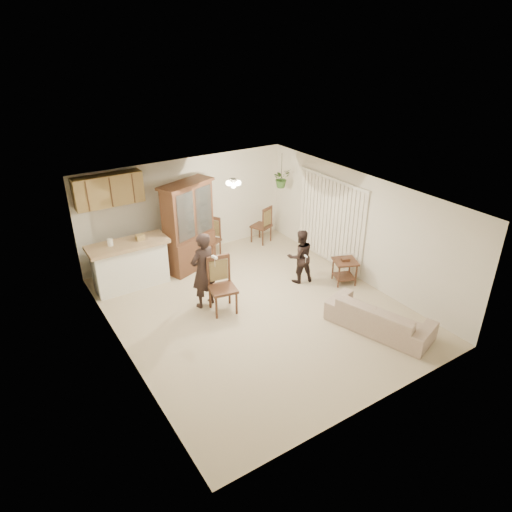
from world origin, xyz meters
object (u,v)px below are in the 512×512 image
chair_hutch_right (261,232)px  chair_bar (223,297)px  china_hutch (189,227)px  sofa (380,314)px  child (300,255)px  adult (203,267)px  side_table (344,271)px  chair_hutch_left (210,247)px

chair_hutch_right → chair_bar: bearing=22.7°
china_hutch → sofa: bearing=-86.3°
child → chair_hutch_right: size_ratio=1.30×
adult → chair_hutch_right: bearing=-155.8°
side_table → chair_hutch_left: 3.45m
child → chair_hutch_left: 2.51m
side_table → adult: bearing=164.5°
china_hutch → chair_hutch_right: (2.28, 0.34, -0.78)m
side_table → chair_bar: size_ratio=0.57×
child → sofa: bearing=107.1°
child → chair_hutch_right: bearing=-87.3°
child → chair_hutch_right: child is taller
adult → china_hutch: china_hutch is taller
chair_hutch_left → child: bearing=-2.8°
china_hutch → chair_hutch_left: size_ratio=2.03×
sofa → chair_hutch_left: chair_hutch_left is taller
adult → chair_bar: (0.22, -0.41, -0.57)m
child → side_table: 1.10m
child → chair_bar: child is taller
side_table → chair_hutch_right: 2.95m
adult → child: 2.34m
sofa → side_table: 1.89m
sofa → chair_bar: bearing=27.4°
adult → side_table: adult is taller
side_table → chair_hutch_right: size_ratio=0.64×
adult → chair_hutch_right: size_ratio=1.73×
child → chair_bar: bearing=17.9°
side_table → chair_bar: 2.96m
sofa → adult: 3.63m
side_table → chair_bar: (-2.93, 0.46, 0.04)m
china_hutch → chair_hutch_right: size_ratio=2.08×
china_hutch → child: bearing=-67.9°
chair_hutch_right → chair_hutch_left: bearing=-16.5°
adult → chair_bar: adult is taller
chair_bar → chair_hutch_left: (0.90, 2.33, -0.03)m
child → chair_hutch_right: 2.39m
chair_bar → chair_hutch_left: bearing=79.0°
chair_bar → chair_hutch_left: chair_bar is taller
china_hutch → side_table: size_ratio=3.23×
chair_hutch_left → chair_hutch_right: 1.66m
china_hutch → chair_hutch_left: (0.62, 0.20, -0.77)m
chair_bar → china_hutch: bearing=92.7°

